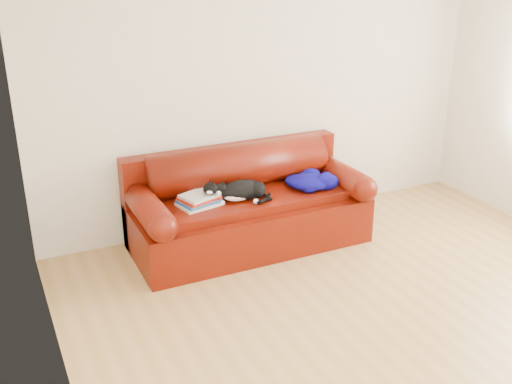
# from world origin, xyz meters

# --- Properties ---
(ground) EXTENTS (4.50, 4.50, 0.00)m
(ground) POSITION_xyz_m (0.00, 0.00, 0.00)
(ground) COLOR olive
(ground) RESTS_ON ground
(room_shell) EXTENTS (4.52, 4.02, 2.61)m
(room_shell) POSITION_xyz_m (0.12, 0.02, 1.67)
(room_shell) COLOR beige
(room_shell) RESTS_ON ground
(sofa_base) EXTENTS (2.10, 0.90, 0.50)m
(sofa_base) POSITION_xyz_m (-0.43, 1.49, 0.24)
(sofa_base) COLOR #411002
(sofa_base) RESTS_ON ground
(sofa_back) EXTENTS (2.10, 1.01, 0.88)m
(sofa_back) POSITION_xyz_m (-0.43, 1.74, 0.54)
(sofa_back) COLOR #411002
(sofa_back) RESTS_ON ground
(book_stack) EXTENTS (0.37, 0.32, 0.10)m
(book_stack) POSITION_xyz_m (-0.92, 1.44, 0.55)
(book_stack) COLOR beige
(book_stack) RESTS_ON sofa_base
(cat) EXTENTS (0.56, 0.37, 0.21)m
(cat) POSITION_xyz_m (-0.55, 1.40, 0.58)
(cat) COLOR black
(cat) RESTS_ON sofa_base
(blanket) EXTENTS (0.49, 0.46, 0.15)m
(blanket) POSITION_xyz_m (0.15, 1.40, 0.56)
(blanket) COLOR #08023F
(blanket) RESTS_ON sofa_base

